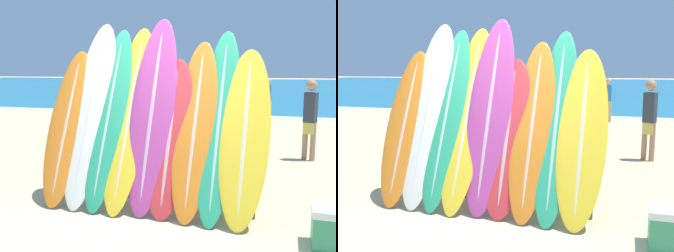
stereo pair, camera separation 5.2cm
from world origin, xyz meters
The scene contains 16 objects.
ground_plane centered at (0.00, 0.00, 0.00)m, with size 160.00×160.00×0.00m, color #CCB789.
ocean_water centered at (0.00, 40.39, 0.00)m, with size 120.00×60.00×0.01m.
surfboard_rack centered at (-0.02, 0.43, 0.51)m, with size 2.72×0.04×0.95m.
surfboard_slot_0 centered at (-1.22, 0.44, 1.04)m, with size 0.56×1.01×2.08m.
surfboard_slot_1 centered at (-0.90, 0.53, 1.24)m, with size 0.59×1.19×2.47m.
surfboard_slot_2 centered at (-0.62, 0.51, 1.19)m, with size 0.50×1.18×2.38m.
surfboard_slot_3 centered at (-0.34, 0.53, 1.20)m, with size 0.54×1.24×2.39m.
surfboard_slot_4 centered at (-0.01, 0.52, 1.25)m, with size 0.59×1.09×2.50m.
surfboard_slot_5 centered at (0.26, 0.42, 0.98)m, with size 0.59×0.89×1.96m.
surfboard_slot_6 centered at (0.57, 0.47, 1.09)m, with size 0.53×1.11×2.18m.
surfboard_slot_7 centered at (0.86, 0.52, 1.16)m, with size 0.49×1.23×2.32m.
surfboard_slot_8 centered at (1.18, 0.44, 1.04)m, with size 0.60×1.14×2.08m.
person_near_water centered at (2.07, 3.95, 0.88)m, with size 0.27×0.24×1.60m.
person_mid_beach centered at (-1.63, 8.46, 0.97)m, with size 0.24×0.30×1.78m.
person_far_left centered at (0.94, 9.62, 0.83)m, with size 0.26×0.20×1.51m.
cooler_box centered at (2.19, -0.10, 0.21)m, with size 0.50×0.37×0.41m.
Camera 2 is at (1.73, -4.22, 1.80)m, focal length 42.00 mm.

